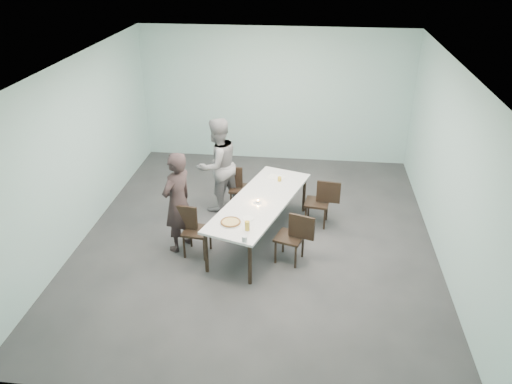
# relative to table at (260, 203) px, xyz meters

# --- Properties ---
(ground) EXTENTS (7.00, 7.00, 0.00)m
(ground) POSITION_rel_table_xyz_m (-0.05, 0.03, -0.69)
(ground) COLOR #333335
(ground) RESTS_ON ground
(room_shell) EXTENTS (6.02, 7.02, 3.01)m
(room_shell) POSITION_rel_table_xyz_m (-0.05, 0.03, 1.33)
(room_shell) COLOR #A6D1CF
(room_shell) RESTS_ON ground
(table) EXTENTS (1.64, 2.75, 0.75)m
(table) POSITION_rel_table_xyz_m (0.00, 0.00, 0.00)
(table) COLOR white
(table) RESTS_ON ground
(chair_near_left) EXTENTS (0.63, 0.46, 0.87)m
(chair_near_left) POSITION_rel_table_xyz_m (-1.05, -0.57, -0.19)
(chair_near_left) COLOR black
(chair_near_left) RESTS_ON ground
(chair_far_left) EXTENTS (0.62, 0.44, 0.87)m
(chair_far_left) POSITION_rel_table_xyz_m (-0.54, 1.01, -0.19)
(chair_far_left) COLOR black
(chair_far_left) RESTS_ON ground
(chair_near_right) EXTENTS (0.65, 0.53, 0.87)m
(chair_near_right) POSITION_rel_table_xyz_m (0.61, -0.61, -0.19)
(chair_near_right) COLOR black
(chair_near_right) RESTS_ON ground
(chair_far_right) EXTENTS (0.64, 0.47, 0.87)m
(chair_far_right) POSITION_rel_table_xyz_m (1.04, 0.60, -0.19)
(chair_far_right) COLOR black
(chair_far_right) RESTS_ON ground
(diner_near) EXTENTS (0.66, 0.75, 1.72)m
(diner_near) POSITION_rel_table_xyz_m (-1.30, -0.42, 0.17)
(diner_near) COLOR black
(diner_near) RESTS_ON ground
(diner_far) EXTENTS (1.10, 1.11, 1.80)m
(diner_far) POSITION_rel_table_xyz_m (-0.90, 0.99, 0.21)
(diner_far) COLOR gray
(diner_far) RESTS_ON ground
(pizza) EXTENTS (0.34, 0.34, 0.04)m
(pizza) POSITION_rel_table_xyz_m (-0.37, -0.79, 0.08)
(pizza) COLOR white
(pizza) RESTS_ON table
(side_plate) EXTENTS (0.18, 0.18, 0.01)m
(side_plate) POSITION_rel_table_xyz_m (-0.12, -0.62, 0.06)
(side_plate) COLOR white
(side_plate) RESTS_ON table
(beer_glass) EXTENTS (0.08, 0.08, 0.15)m
(beer_glass) POSITION_rel_table_xyz_m (-0.09, -0.96, 0.13)
(beer_glass) COLOR gold
(beer_glass) RESTS_ON table
(water_tumbler) EXTENTS (0.08, 0.08, 0.09)m
(water_tumbler) POSITION_rel_table_xyz_m (-0.09, -1.27, 0.10)
(water_tumbler) COLOR silver
(water_tumbler) RESTS_ON table
(tealight) EXTENTS (0.06, 0.06, 0.05)m
(tealight) POSITION_rel_table_xyz_m (-0.03, -0.09, 0.08)
(tealight) COLOR silver
(tealight) RESTS_ON table
(amber_tumbler) EXTENTS (0.07, 0.07, 0.08)m
(amber_tumbler) POSITION_rel_table_xyz_m (0.27, 0.76, 0.10)
(amber_tumbler) COLOR gold
(amber_tumbler) RESTS_ON table
(menu) EXTENTS (0.35, 0.30, 0.01)m
(menu) POSITION_rel_table_xyz_m (0.20, 0.91, 0.06)
(menu) COLOR silver
(menu) RESTS_ON table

